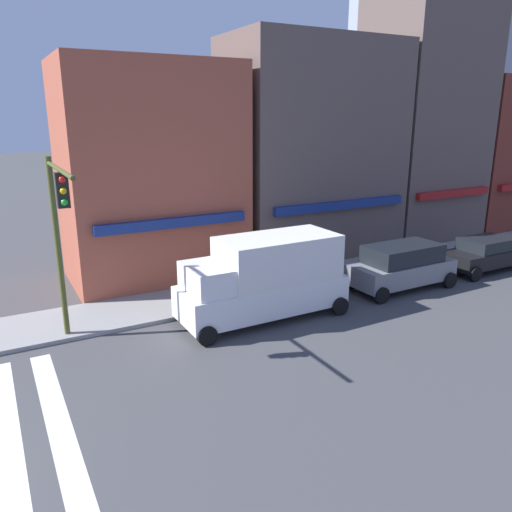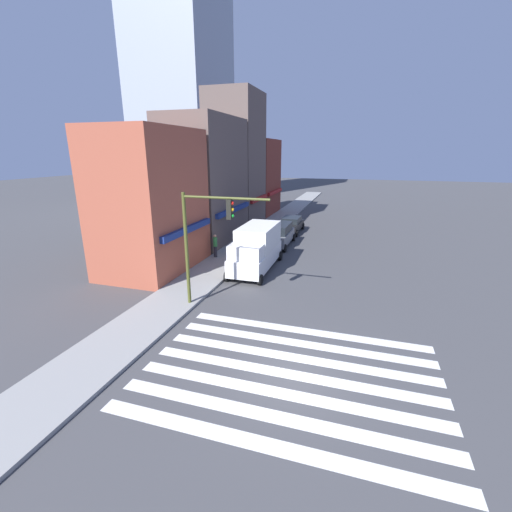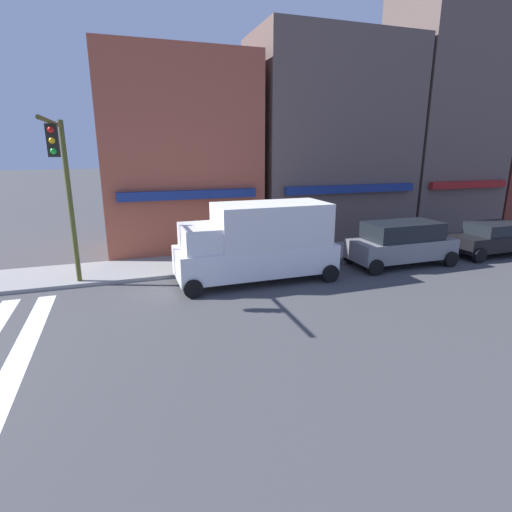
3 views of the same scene
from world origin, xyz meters
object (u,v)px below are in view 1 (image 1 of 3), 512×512
(traffic_signal, at_px, (60,224))
(box_truck_white, at_px, (265,277))
(sedan_black, at_px, (486,253))
(pedestrian_green_top, at_px, (251,260))
(suv_grey, at_px, (402,265))

(traffic_signal, distance_m, box_truck_white, 7.16)
(sedan_black, relative_size, pedestrian_green_top, 2.49)
(traffic_signal, relative_size, suv_grey, 1.28)
(suv_grey, xyz_separation_m, pedestrian_green_top, (-5.28, 3.75, 0.04))
(box_truck_white, distance_m, pedestrian_green_top, 4.05)
(traffic_signal, relative_size, sedan_black, 1.36)
(box_truck_white, height_order, sedan_black, box_truck_white)
(traffic_signal, height_order, box_truck_white, traffic_signal)
(traffic_signal, xyz_separation_m, suv_grey, (13.39, -0.66, -3.08))
(pedestrian_green_top, bearing_deg, traffic_signal, 80.12)
(box_truck_white, relative_size, pedestrian_green_top, 3.52)
(suv_grey, height_order, sedan_black, suv_grey)
(traffic_signal, bearing_deg, sedan_black, -2.01)
(suv_grey, relative_size, sedan_black, 1.07)
(sedan_black, xyz_separation_m, pedestrian_green_top, (-10.71, 3.75, 0.23))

